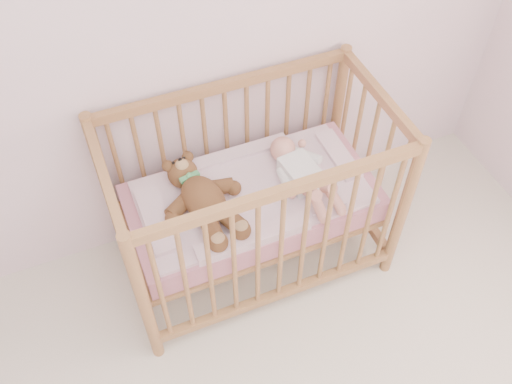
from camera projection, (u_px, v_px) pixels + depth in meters
name	position (u px, v px, depth m)	size (l,w,h in m)	color
wall_back	(131.00, 26.00, 2.33)	(4.00, 0.02, 2.70)	silver
crib	(252.00, 200.00, 2.83)	(1.36, 0.76, 1.00)	#AF6F4A
mattress	(252.00, 202.00, 2.85)	(1.22, 0.62, 0.13)	#C57B90
blanket	(252.00, 193.00, 2.79)	(1.10, 0.58, 0.06)	pink
baby	(301.00, 171.00, 2.78)	(0.28, 0.58, 0.14)	silver
teddy_bear	(204.00, 200.00, 2.65)	(0.42, 0.59, 0.16)	brown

